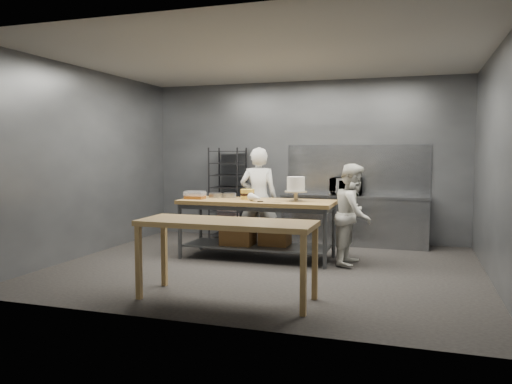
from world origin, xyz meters
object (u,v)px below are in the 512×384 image
Objects in this scene: frosted_cake_stand at (296,186)px; speed_rack at (228,194)px; layer_cake at (248,194)px; work_table at (256,222)px; chef_behind at (259,199)px; near_counter at (226,228)px; chef_right at (353,214)px; microwave at (346,186)px.

speed_rack is at bearing 137.29° from frosted_cake_stand.
speed_rack is at bearing 121.14° from layer_cake.
speed_rack is (-1.07, 1.58, 0.28)m from work_table.
near_counter is at bearing 93.19° from chef_behind.
chef_behind is at bearing 103.91° from work_table.
chef_right reaches higher than near_counter.
frosted_cake_stand is at bearing 82.68° from near_counter.
work_table is at bearing 97.27° from chef_right.
chef_behind is at bearing 74.53° from chef_right.
work_table is at bearing 96.59° from chef_behind.
microwave is 2.46× the size of layer_cake.
frosted_cake_stand is (-0.53, -1.66, 0.11)m from microwave.
frosted_cake_stand is (0.81, -0.69, 0.29)m from chef_behind.
work_table is 1.37× the size of chef_behind.
chef_behind is 7.93× the size of layer_cake.
layer_cake is at bearing 158.27° from work_table.
work_table is at bearing -125.24° from microwave.
chef_right is at bearing -0.51° from layer_cake.
microwave is 2.08m from layer_cake.
layer_cake is at bearing 84.07° from chef_behind.
layer_cake is at bearing -129.73° from microwave.
chef_right is at bearing 151.73° from chef_behind.
work_table is 2.09m from microwave.
speed_rack is (-1.43, 3.76, 0.04)m from near_counter.
chef_right reaches higher than microwave.
work_table is 0.77m from chef_behind.
chef_behind is at bearing 139.61° from frosted_cake_stand.
near_counter is at bearing -77.02° from layer_cake.
chef_right is at bearing 3.31° from frosted_cake_stand.
work_table is 1.52m from chef_right.
speed_rack is 3.00m from chef_right.
frosted_cake_stand reaches higher than near_counter.
near_counter is (0.36, -2.18, 0.24)m from work_table.
work_table is 10.90× the size of layer_cake.
near_counter is 4.03m from speed_rack.
work_table is 4.43× the size of microwave.
microwave is (1.34, 0.97, 0.18)m from chef_behind.
chef_right reaches higher than layer_cake.
chef_behind reaches higher than near_counter.
chef_behind is 4.67× the size of frosted_cake_stand.
chef_behind reaches higher than layer_cake.
speed_rack is 1.78m from layer_cake.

